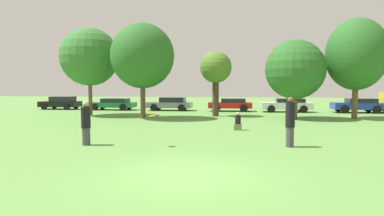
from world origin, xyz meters
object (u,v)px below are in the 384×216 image
(parked_car_green, at_px, (113,104))
(parked_car_grey, at_px, (171,103))
(person_thrower, at_px, (86,123))
(parked_car_blue, at_px, (358,105))
(parked_car_red, at_px, (231,104))
(bystander_sitting, at_px, (238,123))
(person_catcher, at_px, (290,122))
(frisbee, at_px, (153,116))
(tree_2, at_px, (216,69))
(tree_0, at_px, (90,57))
(tree_1, at_px, (142,56))
(tree_4, at_px, (356,54))
(parked_car_black, at_px, (61,103))
(tree_3, at_px, (295,70))
(parked_car_white, at_px, (287,105))

(parked_car_green, relative_size, parked_car_grey, 1.07)
(person_thrower, relative_size, parked_car_green, 0.39)
(parked_car_blue, bearing_deg, parked_car_red, -0.95)
(bystander_sitting, bearing_deg, person_catcher, -66.79)
(frisbee, relative_size, parked_car_blue, 0.07)
(tree_2, relative_size, parked_car_grey, 1.19)
(person_thrower, bearing_deg, tree_2, 67.05)
(parked_car_grey, bearing_deg, tree_0, 49.72)
(bystander_sitting, distance_m, parked_car_grey, 14.68)
(person_thrower, distance_m, bystander_sitting, 8.03)
(parked_car_red, bearing_deg, frisbee, 81.87)
(parked_car_red, bearing_deg, parked_car_grey, -1.07)
(frisbee, xyz_separation_m, parked_car_blue, (13.74, 18.15, -0.52))
(person_catcher, distance_m, bystander_sitting, 5.06)
(parked_car_grey, bearing_deg, tree_2, 131.39)
(tree_1, height_order, tree_4, tree_4)
(tree_4, height_order, parked_car_black, tree_4)
(bystander_sitting, relative_size, tree_0, 0.14)
(tree_3, relative_size, tree_4, 0.79)
(parked_car_blue, bearing_deg, tree_2, 22.42)
(tree_1, distance_m, parked_car_green, 10.21)
(tree_0, relative_size, tree_4, 0.97)
(tree_2, distance_m, parked_car_blue, 13.49)
(tree_0, relative_size, tree_2, 1.38)
(tree_2, relative_size, tree_3, 0.89)
(person_catcher, xyz_separation_m, tree_0, (-13.58, 11.71, 3.65))
(frisbee, xyz_separation_m, tree_0, (-8.31, 12.35, 3.42))
(bystander_sitting, height_order, tree_2, tree_2)
(parked_car_red, bearing_deg, tree_4, 146.19)
(frisbee, bearing_deg, tree_0, 123.93)
(parked_car_green, distance_m, parked_car_blue, 22.57)
(frisbee, distance_m, tree_2, 13.48)
(frisbee, relative_size, parked_car_white, 0.07)
(frisbee, height_order, tree_4, tree_4)
(tree_3, relative_size, parked_car_grey, 1.33)
(bystander_sitting, bearing_deg, tree_2, 102.23)
(frisbee, height_order, tree_1, tree_1)
(tree_3, height_order, parked_car_white, tree_3)
(tree_1, relative_size, parked_car_red, 1.71)
(bystander_sitting, height_order, parked_car_black, parked_car_black)
(frisbee, height_order, parked_car_green, frisbee)
(parked_car_black, xyz_separation_m, parked_car_grey, (11.32, -0.20, 0.01))
(parked_car_grey, bearing_deg, parked_car_green, 0.42)
(parked_car_green, bearing_deg, tree_2, 153.19)
(person_catcher, xyz_separation_m, parked_car_white, (2.41, 17.47, -0.32))
(parked_car_green, bearing_deg, tree_3, 157.77)
(person_thrower, distance_m, parked_car_grey, 18.55)
(tree_4, bearing_deg, tree_1, -173.42)
(person_catcher, height_order, parked_car_blue, person_catcher)
(parked_car_white, bearing_deg, parked_car_green, -1.05)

